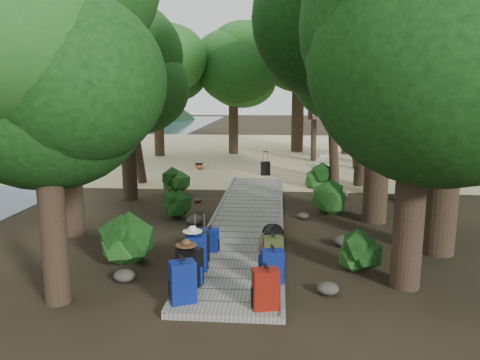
# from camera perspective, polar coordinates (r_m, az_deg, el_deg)

# --- Properties ---
(ground) EXTENTS (120.00, 120.00, 0.00)m
(ground) POSITION_cam_1_polar(r_m,az_deg,el_deg) (12.44, 0.66, -6.20)
(ground) COLOR #312518
(ground) RESTS_ON ground
(sand_beach) EXTENTS (40.00, 22.00, 0.02)m
(sand_beach) POSITION_cam_1_polar(r_m,az_deg,el_deg) (28.11, 3.03, 3.39)
(sand_beach) COLOR #C9B888
(sand_beach) RESTS_ON ground
(boardwalk) EXTENTS (2.00, 12.00, 0.12)m
(boardwalk) POSITION_cam_1_polar(r_m,az_deg,el_deg) (13.38, 0.98, -4.70)
(boardwalk) COLOR gray
(boardwalk) RESTS_ON ground
(backpack_left_a) EXTENTS (0.51, 0.45, 0.80)m
(backpack_left_a) POSITION_cam_1_polar(r_m,az_deg,el_deg) (8.09, -7.01, -11.96)
(backpack_left_a) COLOR navy
(backpack_left_a) RESTS_ON boardwalk
(backpack_left_b) EXTENTS (0.51, 0.44, 0.79)m
(backpack_left_b) POSITION_cam_1_polar(r_m,az_deg,el_deg) (8.73, -6.18, -10.25)
(backpack_left_b) COLOR black
(backpack_left_b) RESTS_ON boardwalk
(backpack_left_c) EXTENTS (0.47, 0.37, 0.79)m
(backpack_left_c) POSITION_cam_1_polar(r_m,az_deg,el_deg) (9.44, -5.37, -8.58)
(backpack_left_c) COLOR navy
(backpack_left_c) RESTS_ON boardwalk
(backpack_left_d) EXTENTS (0.38, 0.29, 0.57)m
(backpack_left_d) POSITION_cam_1_polar(r_m,az_deg,el_deg) (10.51, -3.68, -7.13)
(backpack_left_d) COLOR navy
(backpack_left_d) RESTS_ON boardwalk
(backpack_right_a) EXTENTS (0.47, 0.38, 0.74)m
(backpack_right_a) POSITION_cam_1_polar(r_m,az_deg,el_deg) (7.85, 3.12, -12.86)
(backpack_right_a) COLOR maroon
(backpack_right_a) RESTS_ON boardwalk
(backpack_right_b) EXTENTS (0.44, 0.35, 0.72)m
(backpack_right_b) POSITION_cam_1_polar(r_m,az_deg,el_deg) (8.77, 3.96, -10.32)
(backpack_right_b) COLOR navy
(backpack_right_b) RESTS_ON boardwalk
(backpack_right_c) EXTENTS (0.40, 0.35, 0.58)m
(backpack_right_c) POSITION_cam_1_polar(r_m,az_deg,el_deg) (8.92, 3.57, -10.44)
(backpack_right_c) COLOR navy
(backpack_right_c) RESTS_ON boardwalk
(backpack_right_d) EXTENTS (0.44, 0.35, 0.61)m
(backpack_right_d) POSITION_cam_1_polar(r_m,az_deg,el_deg) (9.84, 4.02, -8.29)
(backpack_right_d) COLOR #3D411C
(backpack_right_d) RESTS_ON boardwalk
(duffel_right_khaki) EXTENTS (0.41, 0.59, 0.38)m
(duffel_right_khaki) POSITION_cam_1_polar(r_m,az_deg,el_deg) (10.44, 3.39, -7.80)
(duffel_right_khaki) COLOR brown
(duffel_right_khaki) RESTS_ON boardwalk
(duffel_right_black) EXTENTS (0.52, 0.76, 0.45)m
(duffel_right_black) POSITION_cam_1_polar(r_m,az_deg,el_deg) (10.81, 3.99, -6.96)
(duffel_right_black) COLOR black
(duffel_right_black) RESTS_ON boardwalk
(suitcase_on_boardwalk) EXTENTS (0.43, 0.29, 0.60)m
(suitcase_on_boardwalk) POSITION_cam_1_polar(r_m,az_deg,el_deg) (9.95, -4.89, -8.10)
(suitcase_on_boardwalk) COLOR black
(suitcase_on_boardwalk) RESTS_ON boardwalk
(lone_suitcase_on_sand) EXTENTS (0.43, 0.33, 0.59)m
(lone_suitcase_on_sand) POSITION_cam_1_polar(r_m,az_deg,el_deg) (20.39, 3.12, 1.43)
(lone_suitcase_on_sand) COLOR black
(lone_suitcase_on_sand) RESTS_ON sand_beach
(hat_brown) EXTENTS (0.38, 0.38, 0.11)m
(hat_brown) POSITION_cam_1_polar(r_m,az_deg,el_deg) (8.53, -6.58, -7.55)
(hat_brown) COLOR #51351E
(hat_brown) RESTS_ON backpack_left_b
(hat_white) EXTENTS (0.39, 0.39, 0.13)m
(hat_white) POSITION_cam_1_polar(r_m,az_deg,el_deg) (9.32, -5.82, -5.88)
(hat_white) COLOR silver
(hat_white) RESTS_ON backpack_left_c
(kayak) EXTENTS (1.39, 2.92, 0.29)m
(kayak) POSITION_cam_1_polar(r_m,az_deg,el_deg) (22.39, -5.02, 1.84)
(kayak) COLOR #C23B10
(kayak) RESTS_ON sand_beach
(sun_lounger) EXTENTS (1.22, 1.90, 0.59)m
(sun_lounger) POSITION_cam_1_polar(r_m,az_deg,el_deg) (22.30, 10.21, 2.07)
(sun_lounger) COLOR silver
(sun_lounger) RESTS_ON sand_beach
(tree_right_a) EXTENTS (4.71, 4.71, 7.85)m
(tree_right_a) POSITION_cam_1_polar(r_m,az_deg,el_deg) (8.88, 20.99, 11.97)
(tree_right_a) COLOR black
(tree_right_a) RESTS_ON ground
(tree_right_b) EXTENTS (5.89, 5.89, 10.52)m
(tree_right_b) POSITION_cam_1_polar(r_m,az_deg,el_deg) (11.25, 24.88, 18.13)
(tree_right_b) COLOR black
(tree_right_b) RESTS_ON ground
(tree_right_c) EXTENTS (5.52, 5.52, 9.55)m
(tree_right_c) POSITION_cam_1_polar(r_m,az_deg,el_deg) (13.36, 17.08, 15.23)
(tree_right_c) COLOR black
(tree_right_c) RESTS_ON ground
(tree_right_d) EXTENTS (6.51, 6.51, 11.93)m
(tree_right_d) POSITION_cam_1_polar(r_m,az_deg,el_deg) (16.41, 21.20, 18.27)
(tree_right_d) COLOR black
(tree_right_d) RESTS_ON ground
(tree_right_e) EXTENTS (4.72, 4.72, 8.50)m
(tree_right_e) POSITION_cam_1_polar(r_m,az_deg,el_deg) (18.50, 15.15, 12.34)
(tree_right_e) COLOR black
(tree_right_e) RESTS_ON ground
(tree_right_f) EXTENTS (4.90, 4.90, 8.75)m
(tree_right_f) POSITION_cam_1_polar(r_m,az_deg,el_deg) (22.90, 20.76, 11.97)
(tree_right_f) COLOR black
(tree_right_f) RESTS_ON ground
(tree_left_a) EXTENTS (3.78, 3.78, 6.31)m
(tree_left_a) POSITION_cam_1_polar(r_m,az_deg,el_deg) (8.30, -22.69, 6.62)
(tree_left_a) COLOR black
(tree_left_a) RESTS_ON ground
(tree_left_b) EXTENTS (5.42, 5.42, 9.75)m
(tree_left_b) POSITION_cam_1_polar(r_m,az_deg,el_deg) (12.48, -21.26, 15.79)
(tree_left_b) COLOR black
(tree_left_b) RESTS_ON ground
(tree_left_c) EXTENTS (4.10, 4.10, 7.12)m
(tree_left_c) POSITION_cam_1_polar(r_m,az_deg,el_deg) (16.09, -13.73, 10.23)
(tree_left_c) COLOR black
(tree_left_c) RESTS_ON ground
(tree_back_a) EXTENTS (4.55, 4.55, 7.88)m
(tree_back_a) POSITION_cam_1_polar(r_m,az_deg,el_deg) (27.26, -0.82, 11.45)
(tree_back_a) COLOR black
(tree_back_a) RESTS_ON ground
(tree_back_b) EXTENTS (5.85, 5.85, 10.45)m
(tree_back_b) POSITION_cam_1_polar(r_m,az_deg,el_deg) (28.52, 7.18, 13.92)
(tree_back_b) COLOR black
(tree_back_b) RESTS_ON ground
(tree_back_c) EXTENTS (5.43, 5.43, 9.78)m
(tree_back_c) POSITION_cam_1_polar(r_m,az_deg,el_deg) (27.91, 13.34, 13.10)
(tree_back_c) COLOR black
(tree_back_c) RESTS_ON ground
(tree_back_d) EXTENTS (4.72, 4.72, 7.87)m
(tree_back_d) POSITION_cam_1_polar(r_m,az_deg,el_deg) (26.70, -10.01, 11.30)
(tree_back_d) COLOR black
(tree_back_d) RESTS_ON ground
(palm_right_a) EXTENTS (4.61, 4.61, 7.85)m
(palm_right_a) POSITION_cam_1_polar(r_m,az_deg,el_deg) (17.53, 12.35, 11.51)
(palm_right_a) COLOR #14380F
(palm_right_a) RESTS_ON ground
(palm_right_b) EXTENTS (4.70, 4.70, 9.08)m
(palm_right_b) POSITION_cam_1_polar(r_m,az_deg,el_deg) (22.84, 14.36, 12.75)
(palm_right_b) COLOR #14380F
(palm_right_b) RESTS_ON ground
(palm_right_c) EXTENTS (4.06, 4.06, 6.46)m
(palm_right_c) POSITION_cam_1_polar(r_m,az_deg,el_deg) (25.06, 9.62, 9.74)
(palm_right_c) COLOR #14380F
(palm_right_c) RESTS_ON ground
(palm_left_a) EXTENTS (4.93, 4.93, 7.84)m
(palm_left_a) POSITION_cam_1_polar(r_m,az_deg,el_deg) (18.88, -13.13, 11.39)
(palm_left_a) COLOR #14380F
(palm_left_a) RESTS_ON ground
(rock_left_a) EXTENTS (0.43, 0.38, 0.23)m
(rock_left_a) POSITION_cam_1_polar(r_m,az_deg,el_deg) (9.51, -13.91, -11.25)
(rock_left_a) COLOR #4C473F
(rock_left_a) RESTS_ON ground
(rock_left_b) EXTENTS (0.31, 0.28, 0.17)m
(rock_left_b) POSITION_cam_1_polar(r_m,az_deg,el_deg) (11.04, -12.41, -8.23)
(rock_left_b) COLOR #4C473F
(rock_left_b) RESTS_ON ground
(rock_left_c) EXTENTS (0.47, 0.42, 0.26)m
(rock_left_c) POSITION_cam_1_polar(r_m,az_deg,el_deg) (13.02, -5.58, -4.88)
(rock_left_c) COLOR #4C473F
(rock_left_c) RESTS_ON ground
(rock_left_d) EXTENTS (0.29, 0.26, 0.16)m
(rock_left_d) POSITION_cam_1_polar(r_m,az_deg,el_deg) (15.59, -5.23, -2.43)
(rock_left_d) COLOR #4C473F
(rock_left_d) RESTS_ON ground
(rock_right_a) EXTENTS (0.40, 0.36, 0.22)m
(rock_right_a) POSITION_cam_1_polar(r_m,az_deg,el_deg) (8.86, 10.64, -12.87)
(rock_right_a) COLOR #4C473F
(rock_right_a) RESTS_ON ground
(rock_right_b) EXTENTS (0.49, 0.45, 0.27)m
(rock_right_b) POSITION_cam_1_polar(r_m,az_deg,el_deg) (11.44, 12.50, -7.29)
(rock_right_b) COLOR #4C473F
(rock_right_b) RESTS_ON ground
(rock_right_c) EXTENTS (0.34, 0.31, 0.19)m
(rock_right_c) POSITION_cam_1_polar(r_m,az_deg,el_deg) (13.65, 7.66, -4.34)
(rock_right_c) COLOR #4C473F
(rock_right_c) RESTS_ON ground
(rock_right_d) EXTENTS (0.49, 0.44, 0.27)m
(rock_right_d) POSITION_cam_1_polar(r_m,az_deg,el_deg) (16.45, 12.18, -1.73)
(rock_right_d) COLOR #4C473F
(rock_right_d) RESTS_ON ground
(shrub_left_a) EXTENTS (1.18, 1.18, 1.06)m
(shrub_left_a) POSITION_cam_1_polar(r_m,az_deg,el_deg) (10.24, -13.44, -7.18)
(shrub_left_a) COLOR #18511C
(shrub_left_a) RESTS_ON ground
(shrub_left_b) EXTENTS (0.88, 0.88, 0.79)m
(shrub_left_b) POSITION_cam_1_polar(r_m,az_deg,el_deg) (13.64, -7.93, -3.05)
(shrub_left_b) COLOR #18511C
(shrub_left_b) RESTS_ON ground
(shrub_left_c) EXTENTS (1.11, 1.11, 1.00)m
(shrub_left_c) POSITION_cam_1_polar(r_m,az_deg,el_deg) (16.68, -7.66, -0.14)
(shrub_left_c) COLOR #18511C
(shrub_left_c) RESTS_ON ground
(shrub_right_a) EXTENTS (0.87, 0.87, 0.78)m
(shrub_right_a) POSITION_cam_1_polar(r_m,az_deg,el_deg) (9.92, 14.01, -8.65)
(shrub_right_a) COLOR #18511C
(shrub_right_a) RESTS_ON ground
(shrub_right_b) EXTENTS (1.11, 1.11, 1.00)m
(shrub_right_b) POSITION_cam_1_polar(r_m,az_deg,el_deg) (14.44, 11.13, -1.95)
(shrub_right_b) COLOR #18511C
(shrub_right_b) RESTS_ON ground
(shrub_right_c) EXTENTS (0.96, 0.96, 0.86)m
(shrub_right_c) POSITION_cam_1_polar(r_m,az_deg,el_deg) (17.80, 9.66, 0.27)
(shrub_right_c) COLOR #18511C
(shrub_right_c) RESTS_ON ground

